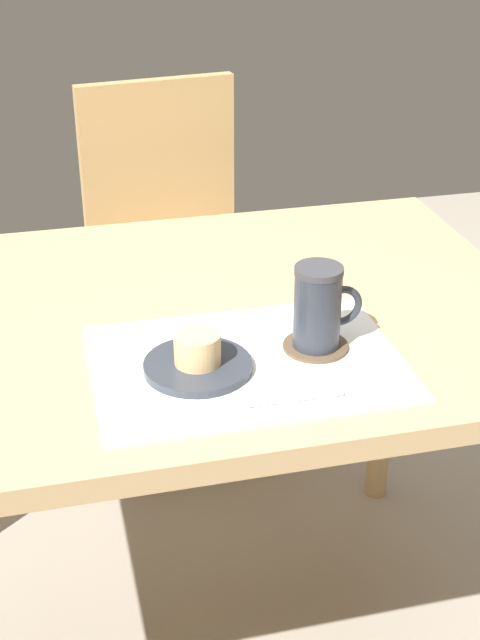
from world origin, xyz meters
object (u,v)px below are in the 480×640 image
(pastry_plate, at_px, (198,366))
(pastry, at_px, (197,348))
(dining_table, at_px, (190,356))
(wooden_chair, at_px, (175,254))
(coffee_mug, at_px, (319,307))

(pastry_plate, height_order, pastry, pastry)
(dining_table, relative_size, pastry_plate, 7.29)
(pastry_plate, bearing_deg, wooden_chair, 82.45)
(dining_table, xyz_separation_m, pastry, (-0.02, -0.19, 0.12))
(dining_table, height_order, wooden_chair, wooden_chair)
(dining_table, xyz_separation_m, coffee_mug, (0.16, -0.17, 0.16))
(pastry, bearing_deg, dining_table, 83.29)
(pastry_plate, relative_size, coffee_mug, 1.23)
(dining_table, distance_m, pastry_plate, 0.21)
(dining_table, height_order, pastry, pastry)
(pastry_plate, xyz_separation_m, pastry, (0.00, 0.00, 0.03))
(pastry_plate, height_order, coffee_mug, coffee_mug)
(wooden_chair, height_order, pastry, wooden_chair)
(coffee_mug, bearing_deg, pastry, -173.64)
(wooden_chair, bearing_deg, dining_table, 75.06)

